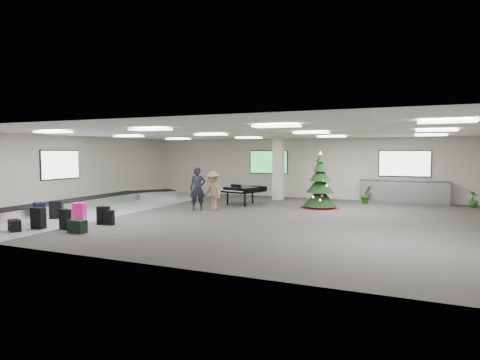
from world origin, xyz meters
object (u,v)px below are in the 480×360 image
at_px(grand_piano, 244,190).
at_px(potted_plant_left, 366,195).
at_px(christmas_tree, 320,189).
at_px(traveler_a, 198,189).
at_px(service_counter, 404,192).
at_px(traveler_b, 213,191).
at_px(baggage_carousel, 96,202).
at_px(pink_suitcase, 79,212).
at_px(potted_plant_right, 473,199).

height_order(grand_piano, potted_plant_left, grand_piano).
xyz_separation_m(christmas_tree, traveler_a, (-4.61, -2.69, 0.05)).
height_order(christmas_tree, traveler_a, christmas_tree).
bearing_deg(service_counter, traveler_a, -142.81).
bearing_deg(traveler_b, baggage_carousel, -142.27).
height_order(christmas_tree, grand_piano, christmas_tree).
xyz_separation_m(christmas_tree, potted_plant_left, (1.71, 2.31, -0.42)).
height_order(service_counter, christmas_tree, christmas_tree).
relative_size(pink_suitcase, potted_plant_left, 0.79).
xyz_separation_m(christmas_tree, traveler_b, (-4.03, -2.42, -0.03)).
xyz_separation_m(traveler_b, potted_plant_left, (5.74, 4.72, -0.39)).
distance_m(baggage_carousel, pink_suitcase, 4.16).
distance_m(baggage_carousel, service_counter, 14.50).
xyz_separation_m(grand_piano, traveler_b, (-0.51, -2.19, 0.13)).
height_order(service_counter, potted_plant_left, service_counter).
bearing_deg(pink_suitcase, baggage_carousel, 114.40).
xyz_separation_m(baggage_carousel, grand_piano, (5.97, 3.15, 0.49)).
bearing_deg(traveler_b, service_counter, 65.68).
relative_size(pink_suitcase, potted_plant_right, 0.94).
height_order(pink_suitcase, grand_piano, grand_piano).
relative_size(grand_piano, potted_plant_left, 2.34).
bearing_deg(traveler_a, pink_suitcase, -146.32).
distance_m(service_counter, grand_piano, 7.75).
xyz_separation_m(baggage_carousel, potted_plant_left, (11.20, 5.69, 0.22)).
xyz_separation_m(pink_suitcase, potted_plant_left, (8.80, 9.09, 0.10)).
height_order(traveler_b, potted_plant_left, traveler_b).
bearing_deg(christmas_tree, grand_piano, -176.30).
distance_m(grand_piano, traveler_b, 2.25).
height_order(grand_piano, traveler_a, traveler_a).
bearing_deg(traveler_a, baggage_carousel, 163.00).
bearing_deg(potted_plant_left, baggage_carousel, -153.07).
relative_size(baggage_carousel, service_counter, 2.40).
bearing_deg(christmas_tree, service_counter, 45.00).
height_order(baggage_carousel, christmas_tree, christmas_tree).
bearing_deg(potted_plant_right, baggage_carousel, -158.06).
xyz_separation_m(baggage_carousel, pink_suitcase, (2.40, -3.40, 0.12)).
xyz_separation_m(baggage_carousel, service_counter, (12.84, 6.73, 0.33)).
relative_size(traveler_a, traveler_b, 1.10).
bearing_deg(potted_plant_right, potted_plant_left, -171.90).
bearing_deg(baggage_carousel, traveler_b, 10.05).
height_order(traveler_a, traveler_b, traveler_a).
height_order(baggage_carousel, pink_suitcase, pink_suitcase).
xyz_separation_m(pink_suitcase, traveler_b, (3.06, 4.36, 0.49)).
distance_m(baggage_carousel, traveler_a, 4.98).
bearing_deg(service_counter, pink_suitcase, -135.87).
xyz_separation_m(baggage_carousel, traveler_b, (5.46, 0.97, 0.61)).
height_order(traveler_b, potted_plant_right, traveler_b).
bearing_deg(grand_piano, traveler_b, -86.04).
relative_size(grand_piano, potted_plant_right, 2.78).
xyz_separation_m(baggage_carousel, potted_plant_right, (15.73, 6.34, 0.15)).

